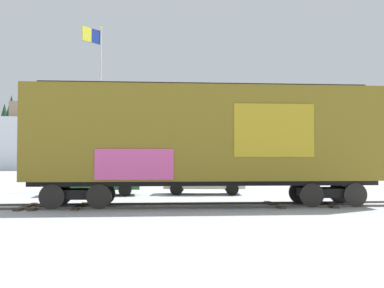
% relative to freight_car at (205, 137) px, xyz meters
% --- Properties ---
extents(ground_plane, '(260.00, 260.00, 0.00)m').
position_rel_freight_car_xyz_m(ground_plane, '(1.41, 0.00, -2.71)').
color(ground_plane, '#B2B5BC').
extents(track, '(59.99, 4.96, 0.08)m').
position_rel_freight_car_xyz_m(track, '(-0.31, 0.02, -2.67)').
color(track, '#4C4742').
rests_on(track, ground_plane).
extents(freight_car, '(13.64, 3.49, 4.81)m').
position_rel_freight_car_xyz_m(freight_car, '(0.00, 0.00, 0.00)').
color(freight_car, olive).
rests_on(freight_car, ground_plane).
extents(flagpole, '(1.07, 1.08, 9.75)m').
position_rel_freight_car_xyz_m(flagpole, '(-4.88, 9.60, 3.40)').
color(flagpole, silver).
rests_on(flagpole, ground_plane).
extents(hillside, '(139.32, 35.02, 13.09)m').
position_rel_freight_car_xyz_m(hillside, '(1.41, 73.55, 1.60)').
color(hillside, silver).
rests_on(hillside, ground_plane).
extents(parked_car_green, '(4.47, 1.91, 1.57)m').
position_rel_freight_car_xyz_m(parked_car_green, '(-4.71, 5.78, -1.92)').
color(parked_car_green, '#1E5933').
rests_on(parked_car_green, ground_plane).
extents(parked_car_silver, '(4.35, 2.38, 1.70)m').
position_rel_freight_car_xyz_m(parked_car_silver, '(0.88, 5.85, -1.85)').
color(parked_car_silver, '#B7BABF').
rests_on(parked_car_silver, ground_plane).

